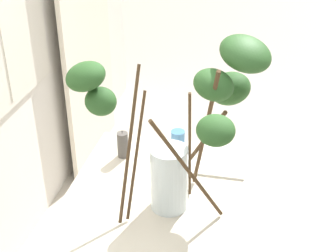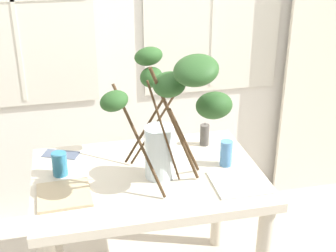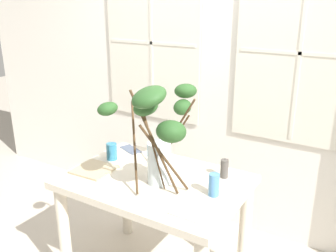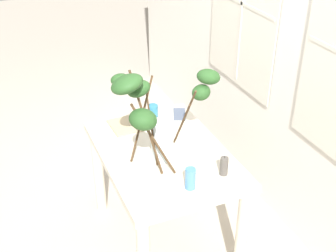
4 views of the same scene
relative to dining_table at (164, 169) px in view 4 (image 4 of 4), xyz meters
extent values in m
plane|color=#B7AD9E|center=(0.00, 0.00, -0.62)|extent=(14.00, 14.00, 0.00)
cube|color=silver|center=(0.00, 0.96, 0.76)|extent=(5.25, 0.12, 2.77)
cube|color=silver|center=(-0.60, 0.89, 0.85)|extent=(0.83, 0.01, 1.22)
cube|color=silver|center=(-0.60, 0.88, 0.85)|extent=(0.90, 0.01, 1.29)
cube|color=silver|center=(-0.60, 0.88, 0.85)|extent=(0.02, 0.01, 1.22)
cube|color=silver|center=(-0.60, 0.88, 0.85)|extent=(0.83, 0.01, 0.02)
cube|color=beige|center=(0.00, 0.00, 0.11)|extent=(1.10, 0.78, 0.05)
cylinder|color=beige|center=(-0.49, -0.33, -0.26)|extent=(0.08, 0.08, 0.71)
cylinder|color=beige|center=(-0.49, 0.33, -0.26)|extent=(0.08, 0.08, 0.71)
cylinder|color=beige|center=(0.49, 0.33, -0.26)|extent=(0.08, 0.08, 0.71)
cylinder|color=silver|center=(0.05, -0.03, 0.27)|extent=(0.14, 0.14, 0.26)
cylinder|color=silver|center=(0.05, -0.03, 0.18)|extent=(0.13, 0.13, 0.08)
cylinder|color=#47331E|center=(0.06, 0.09, 0.35)|extent=(0.26, 0.03, 0.41)
ellipsoid|color=#285123|center=(0.07, 0.22, 0.55)|extent=(0.14, 0.15, 0.15)
cylinder|color=#47331E|center=(0.10, -0.15, 0.44)|extent=(0.26, 0.12, 0.60)
ellipsoid|color=#285123|center=(0.15, -0.27, 0.74)|extent=(0.25, 0.24, 0.17)
cylinder|color=#47331E|center=(0.15, -0.13, 0.36)|extent=(0.21, 0.21, 0.42)
ellipsoid|color=#285123|center=(0.25, -0.22, 0.56)|extent=(0.22, 0.24, 0.17)
cylinder|color=#47331E|center=(0.06, -0.10, 0.40)|extent=(0.16, 0.02, 0.51)
ellipsoid|color=#285123|center=(0.07, -0.18, 0.66)|extent=(0.16, 0.16, 0.15)
cylinder|color=#47331E|center=(-0.06, -0.12, 0.38)|extent=(0.20, 0.24, 0.48)
ellipsoid|color=#285123|center=(-0.17, -0.21, 0.62)|extent=(0.18, 0.17, 0.11)
cylinder|color=#47331E|center=(0.06, 0.12, 0.40)|extent=(0.31, 0.02, 0.51)
ellipsoid|color=#285123|center=(0.06, 0.27, 0.65)|extent=(0.16, 0.16, 0.14)
cylinder|color=teal|center=(-0.41, 0.09, 0.20)|extent=(0.07, 0.07, 0.12)
cylinder|color=#4C84BC|center=(0.40, 0.00, 0.20)|extent=(0.06, 0.06, 0.13)
cube|color=tan|center=(-0.40, -0.11, 0.14)|extent=(0.25, 0.25, 0.01)
cube|color=silver|center=(0.40, -0.18, 0.14)|extent=(0.25, 0.25, 0.01)
cube|color=#4C566B|center=(-0.41, 0.30, 0.14)|extent=(0.20, 0.15, 0.00)
cylinder|color=#514C47|center=(0.36, 0.24, 0.20)|extent=(0.05, 0.05, 0.12)
cylinder|color=black|center=(0.36, 0.24, 0.26)|extent=(0.00, 0.00, 0.01)
camera|label=1|loc=(-1.40, -0.32, 1.32)|focal=52.09mm
camera|label=2|loc=(-0.34, -1.95, 1.30)|focal=50.24mm
camera|label=3|loc=(1.15, -1.73, 1.20)|focal=39.76mm
camera|label=4|loc=(2.23, -0.91, 1.78)|focal=48.25mm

